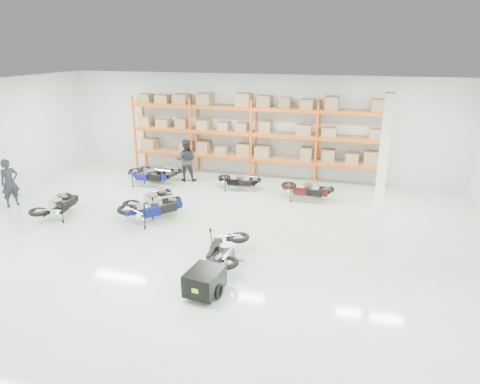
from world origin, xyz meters
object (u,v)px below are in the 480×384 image
(moto_touring_right, at_px, (225,246))
(moto_back_b, at_px, (158,170))
(moto_silver_left, at_px, (152,197))
(moto_back_a, at_px, (149,172))
(moto_black_far_left, at_px, (57,202))
(moto_back_d, at_px, (307,187))
(moto_back_c, at_px, (238,178))
(moto_blue_centre, at_px, (153,204))
(trailer, at_px, (205,281))
(person_back, at_px, (186,160))
(person_left, at_px, (10,183))

(moto_touring_right, height_order, moto_back_b, moto_touring_right)
(moto_silver_left, bearing_deg, moto_back_a, -42.00)
(moto_touring_right, relative_size, moto_back_a, 0.98)
(moto_black_far_left, height_order, moto_back_d, moto_black_far_left)
(moto_silver_left, bearing_deg, moto_back_c, -106.31)
(moto_blue_centre, relative_size, moto_black_far_left, 1.10)
(moto_touring_right, height_order, moto_back_d, moto_touring_right)
(trailer, height_order, moto_back_a, moto_back_a)
(moto_touring_right, xyz_separation_m, moto_back_a, (-5.26, 5.81, 0.01))
(moto_blue_centre, xyz_separation_m, moto_silver_left, (-0.40, 0.73, -0.04))
(trailer, bearing_deg, moto_back_d, 85.95)
(moto_black_far_left, xyz_separation_m, moto_back_b, (1.52, 4.72, -0.03))
(moto_silver_left, height_order, moto_back_b, moto_silver_left)
(moto_back_d, height_order, person_back, person_back)
(trailer, relative_size, person_back, 0.86)
(moto_back_a, bearing_deg, moto_back_d, -90.38)
(moto_back_c, bearing_deg, moto_back_a, 94.94)
(moto_touring_right, bearing_deg, moto_back_b, 124.03)
(moto_back_d, distance_m, person_back, 5.53)
(moto_back_c, relative_size, person_left, 0.89)
(moto_blue_centre, height_order, trailer, moto_blue_centre)
(moto_back_a, height_order, moto_back_c, moto_back_a)
(moto_black_far_left, distance_m, moto_back_d, 9.05)
(trailer, bearing_deg, moto_black_far_left, 160.85)
(moto_black_far_left, relative_size, moto_touring_right, 0.98)
(moto_back_b, distance_m, person_back, 1.30)
(person_left, relative_size, person_back, 0.96)
(moto_silver_left, distance_m, trailer, 5.91)
(moto_touring_right, relative_size, trailer, 1.15)
(moto_back_a, bearing_deg, moto_silver_left, -150.42)
(moto_blue_centre, xyz_separation_m, moto_touring_right, (3.29, -2.28, -0.05))
(person_left, bearing_deg, moto_black_far_left, -76.23)
(moto_blue_centre, height_order, moto_back_d, moto_blue_centre)
(moto_back_d, bearing_deg, person_back, 81.76)
(moto_back_c, bearing_deg, moto_blue_centre, 153.15)
(trailer, xyz_separation_m, person_back, (-3.96, 8.43, 0.54))
(moto_black_far_left, xyz_separation_m, moto_touring_right, (6.63, -1.68, 0.01))
(moto_black_far_left, distance_m, moto_touring_right, 6.84)
(moto_blue_centre, bearing_deg, moto_back_b, -26.92)
(moto_touring_right, relative_size, person_left, 1.03)
(trailer, bearing_deg, moto_blue_centre, 137.39)
(moto_back_a, relative_size, moto_back_c, 1.18)
(moto_back_b, xyz_separation_m, moto_back_d, (6.57, -0.65, 0.02))
(moto_silver_left, height_order, moto_back_c, moto_silver_left)
(moto_back_a, height_order, person_back, person_back)
(moto_silver_left, height_order, trailer, moto_silver_left)
(moto_touring_right, distance_m, moto_back_d, 5.92)
(person_left, bearing_deg, moto_back_d, -46.01)
(moto_back_d, distance_m, person_left, 11.06)
(moto_back_b, bearing_deg, moto_silver_left, -161.15)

